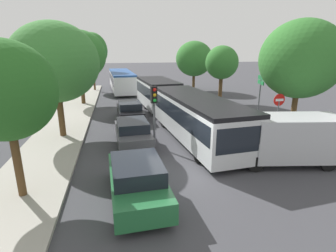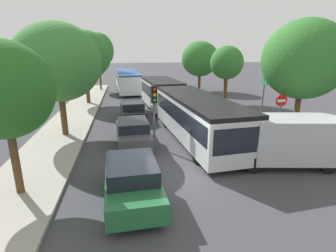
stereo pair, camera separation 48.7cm
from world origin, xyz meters
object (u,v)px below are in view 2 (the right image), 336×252
at_px(articulated_bus, 179,103).
at_px(direction_sign_post, 264,88).
at_px(tree_left_near, 1,93).
at_px(queued_car_green, 132,179).
at_px(queued_car_black, 133,110).
at_px(tree_left_far, 84,56).
at_px(white_van, 290,140).
at_px(tree_right_far, 200,59).
at_px(queued_car_graphite, 133,132).
at_px(city_bus_rear, 127,79).
at_px(tree_left_mid, 57,64).
at_px(traffic_light, 154,103).
at_px(tree_right_mid, 227,63).
at_px(no_entry_sign, 280,111).
at_px(tree_right_near, 304,60).
at_px(tree_left_distant, 98,51).

xyz_separation_m(articulated_bus, direction_sign_post, (6.08, -0.85, 1.05)).
bearing_deg(tree_left_near, queued_car_green, -12.02).
xyz_separation_m(queued_car_black, tree_left_far, (-4.21, 6.79, 3.88)).
distance_m(white_van, tree_right_far, 23.49).
bearing_deg(queued_car_green, white_van, -79.37).
bearing_deg(queued_car_graphite, queued_car_black, -4.35).
bearing_deg(tree_left_near, white_van, 4.17).
xyz_separation_m(city_bus_rear, tree_left_mid, (-4.20, -18.69, 2.96)).
distance_m(traffic_light, tree_right_far, 21.49).
height_order(white_van, tree_left_mid, tree_left_mid).
height_order(direction_sign_post, tree_left_far, tree_left_far).
relative_size(tree_left_mid, tree_right_mid, 1.21).
xyz_separation_m(articulated_bus, tree_left_near, (-7.89, -8.82, 2.36)).
distance_m(queued_car_green, tree_left_near, 5.30).
bearing_deg(no_entry_sign, queued_car_graphite, -96.28).
relative_size(city_bus_rear, tree_left_near, 2.10).
xyz_separation_m(queued_car_black, tree_right_near, (9.59, -6.06, 3.97)).
distance_m(city_bus_rear, tree_left_near, 26.13).
distance_m(queued_car_green, tree_left_far, 18.87).
xyz_separation_m(articulated_bus, tree_right_near, (6.30, -4.49, 3.19)).
bearing_deg(tree_left_far, city_bus_rear, 64.44).
relative_size(queued_car_graphite, tree_right_mid, 0.76).
distance_m(articulated_bus, traffic_light, 5.23).
distance_m(white_van, traffic_light, 6.94).
relative_size(traffic_light, tree_right_mid, 0.60).
xyz_separation_m(queued_car_graphite, no_entry_sign, (8.38, -0.92, 1.14)).
relative_size(white_van, no_entry_sign, 1.86).
height_order(city_bus_rear, traffic_light, traffic_light).
bearing_deg(tree_left_mid, tree_right_near, -10.62).
bearing_deg(tree_left_mid, tree_left_distant, 87.94).
relative_size(queued_car_black, direction_sign_post, 1.17).
height_order(queued_car_black, no_entry_sign, no_entry_sign).
bearing_deg(city_bus_rear, direction_sign_post, -154.76).
bearing_deg(articulated_bus, direction_sign_post, 76.79).
xyz_separation_m(direction_sign_post, tree_left_far, (-13.57, 9.21, 2.06)).
bearing_deg(tree_left_distant, queued_car_black, -76.98).
distance_m(no_entry_sign, tree_left_near, 13.55).
bearing_deg(queued_car_green, no_entry_sign, -63.60).
distance_m(city_bus_rear, tree_right_mid, 14.06).
xyz_separation_m(white_van, no_entry_sign, (1.29, 3.06, 0.64)).
bearing_deg(queued_car_black, tree_right_far, -36.56).
bearing_deg(queued_car_green, tree_left_near, 75.25).
height_order(traffic_light, tree_left_mid, tree_left_mid).
bearing_deg(tree_left_far, tree_left_distant, 86.56).
xyz_separation_m(tree_left_distant, tree_right_mid, (13.20, -10.47, -1.13)).
relative_size(city_bus_rear, tree_right_far, 1.87).
relative_size(queued_car_green, tree_right_near, 0.64).
bearing_deg(queued_car_graphite, tree_right_near, -95.63).
relative_size(queued_car_black, tree_right_mid, 0.75).
distance_m(white_van, tree_right_near, 5.58).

